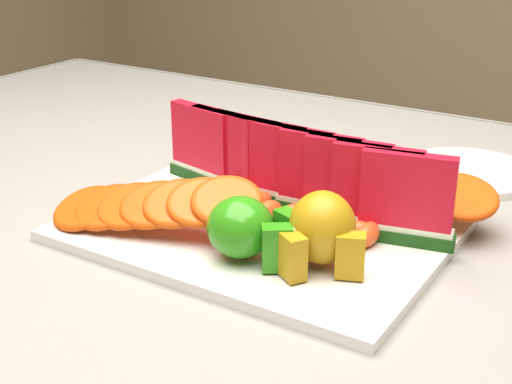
# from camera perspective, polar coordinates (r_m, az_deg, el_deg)

# --- Properties ---
(table) EXTENTS (1.40, 0.90, 0.75)m
(table) POSITION_cam_1_polar(r_m,az_deg,el_deg) (0.93, -2.69, -6.35)
(table) COLOR #4E331B
(table) RESTS_ON ground
(tablecloth) EXTENTS (1.53, 1.03, 0.20)m
(tablecloth) POSITION_cam_1_polar(r_m,az_deg,el_deg) (0.90, -2.76, -2.87)
(tablecloth) COLOR gray
(tablecloth) RESTS_ON table
(platter) EXTENTS (0.40, 0.30, 0.01)m
(platter) POSITION_cam_1_polar(r_m,az_deg,el_deg) (0.79, 0.35, -2.88)
(platter) COLOR silver
(platter) RESTS_ON tablecloth
(apple_cluster) EXTENTS (0.10, 0.08, 0.06)m
(apple_cluster) POSITION_cam_1_polar(r_m,az_deg,el_deg) (0.70, -0.68, -2.98)
(apple_cluster) COLOR #258011
(apple_cluster) RESTS_ON platter
(pear_cluster) EXTENTS (0.09, 0.09, 0.07)m
(pear_cluster) POSITION_cam_1_polar(r_m,az_deg,el_deg) (0.68, 5.31, -3.12)
(pear_cluster) COLOR #A56520
(pear_cluster) RESTS_ON platter
(side_plate) EXTENTS (0.23, 0.23, 0.01)m
(side_plate) POSITION_cam_1_polar(r_m,az_deg,el_deg) (1.00, 16.65, 1.54)
(side_plate) COLOR silver
(side_plate) RESTS_ON tablecloth
(fork) EXTENTS (0.09, 0.19, 0.00)m
(fork) POSITION_cam_1_polar(r_m,az_deg,el_deg) (1.09, -2.63, 4.05)
(fork) COLOR silver
(fork) RESTS_ON tablecloth
(watermelon_row) EXTENTS (0.39, 0.07, 0.10)m
(watermelon_row) POSITION_cam_1_polar(r_m,az_deg,el_deg) (0.81, 3.04, 1.67)
(watermelon_row) COLOR #0F3518
(watermelon_row) RESTS_ON platter
(orange_fan_front) EXTENTS (0.25, 0.14, 0.06)m
(orange_fan_front) POSITION_cam_1_polar(r_m,az_deg,el_deg) (0.77, -8.17, -0.98)
(orange_fan_front) COLOR #DF5600
(orange_fan_front) RESTS_ON platter
(orange_fan_back) EXTENTS (0.39, 0.11, 0.05)m
(orange_fan_back) POSITION_cam_1_polar(r_m,az_deg,el_deg) (0.86, 6.79, 1.05)
(orange_fan_back) COLOR #DF5600
(orange_fan_back) RESTS_ON platter
(tangerine_segments) EXTENTS (0.23, 0.07, 0.03)m
(tangerine_segments) POSITION_cam_1_polar(r_m,az_deg,el_deg) (0.79, 2.65, -1.64)
(tangerine_segments) COLOR orange
(tangerine_segments) RESTS_ON platter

